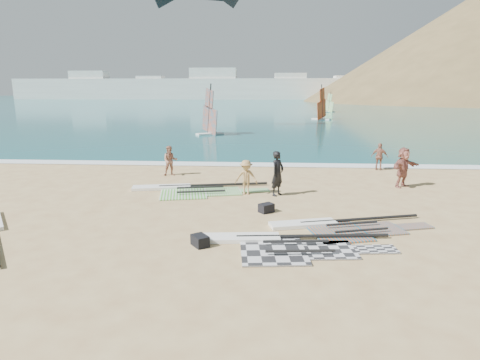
# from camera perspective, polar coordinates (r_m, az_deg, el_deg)

# --- Properties ---
(ground) EXTENTS (300.00, 300.00, 0.00)m
(ground) POSITION_cam_1_polar(r_m,az_deg,el_deg) (11.92, -1.96, -9.01)
(ground) COLOR tan
(ground) RESTS_ON ground
(sea) EXTENTS (300.00, 240.00, 0.06)m
(sea) POSITION_cam_1_polar(r_m,az_deg,el_deg) (143.07, 3.40, 11.16)
(sea) COLOR #0D605C
(sea) RESTS_ON ground
(surf_line) EXTENTS (300.00, 1.20, 0.04)m
(surf_line) POSITION_cam_1_polar(r_m,az_deg,el_deg) (23.75, 0.99, 2.14)
(surf_line) COLOR white
(surf_line) RESTS_ON ground
(far_town) EXTENTS (160.00, 8.00, 12.00)m
(far_town) POSITION_cam_1_polar(r_m,az_deg,el_deg) (161.88, -2.24, 12.97)
(far_town) COLOR white
(far_town) RESTS_ON ground
(rig_grey) EXTENTS (5.72, 2.39, 0.20)m
(rig_grey) POSITION_cam_1_polar(r_m,az_deg,el_deg) (11.80, 5.63, -9.05)
(rig_grey) COLOR #262628
(rig_grey) RESTS_ON ground
(rig_green) EXTENTS (6.27, 3.05, 0.20)m
(rig_green) POSITION_cam_1_polar(r_m,az_deg,el_deg) (17.97, -7.22, -1.34)
(rig_green) COLOR green
(rig_green) RESTS_ON ground
(rig_orange) EXTENTS (5.39, 2.84, 0.20)m
(rig_orange) POSITION_cam_1_polar(r_m,az_deg,el_deg) (13.51, 13.80, -6.48)
(rig_orange) COLOR orange
(rig_orange) RESTS_ON ground
(gear_bag_near) EXTENTS (0.63, 0.61, 0.32)m
(gear_bag_near) POSITION_cam_1_polar(r_m,az_deg,el_deg) (14.77, 3.76, -3.99)
(gear_bag_near) COLOR black
(gear_bag_near) RESTS_ON ground
(gear_bag_far) EXTENTS (0.61, 0.64, 0.32)m
(gear_bag_far) POSITION_cam_1_polar(r_m,az_deg,el_deg) (11.75, -5.71, -8.58)
(gear_bag_far) COLOR black
(gear_bag_far) RESTS_ON ground
(person_wetsuit) EXTENTS (0.77, 0.83, 1.90)m
(person_wetsuit) POSITION_cam_1_polar(r_m,az_deg,el_deg) (16.93, 5.36, 0.93)
(person_wetsuit) COLOR black
(person_wetsuit) RESTS_ON ground
(beachgoer_left) EXTENTS (0.88, 0.76, 1.56)m
(beachgoer_left) POSITION_cam_1_polar(r_m,az_deg,el_deg) (21.10, -9.89, 2.72)
(beachgoer_left) COLOR #AA745D
(beachgoer_left) RESTS_ON ground
(beachgoer_mid) EXTENTS (0.98, 0.59, 1.49)m
(beachgoer_mid) POSITION_cam_1_polar(r_m,az_deg,el_deg) (17.06, 0.87, 0.38)
(beachgoer_mid) COLOR #A8844F
(beachgoer_mid) RESTS_ON ground
(beachgoer_back) EXTENTS (0.95, 0.65, 1.50)m
(beachgoer_back) POSITION_cam_1_polar(r_m,az_deg,el_deg) (23.49, 19.23, 3.15)
(beachgoer_back) COLOR #9C624D
(beachgoer_back) RESTS_ON ground
(beachgoer_right) EXTENTS (1.70, 1.45, 1.84)m
(beachgoer_right) POSITION_cam_1_polar(r_m,az_deg,el_deg) (19.78, 22.19, 1.69)
(beachgoer_right) COLOR #9F5D50
(beachgoer_right) RESTS_ON ground
(windsurfer_left) EXTENTS (2.66, 2.75, 4.92)m
(windsurfer_left) POSITION_cam_1_polar(r_m,az_deg,el_deg) (39.22, -4.34, 8.44)
(windsurfer_left) COLOR white
(windsurfer_left) RESTS_ON ground
(windsurfer_centre) EXTENTS (2.78, 2.95, 5.02)m
(windsurfer_centre) POSITION_cam_1_polar(r_m,az_deg,el_deg) (59.20, 11.52, 9.76)
(windsurfer_centre) COLOR white
(windsurfer_centre) RESTS_ON ground
(windsurfer_right) EXTENTS (2.16, 2.33, 3.87)m
(windsurfer_right) POSITION_cam_1_polar(r_m,az_deg,el_deg) (78.02, 12.59, 10.24)
(windsurfer_right) COLOR white
(windsurfer_right) RESTS_ON ground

